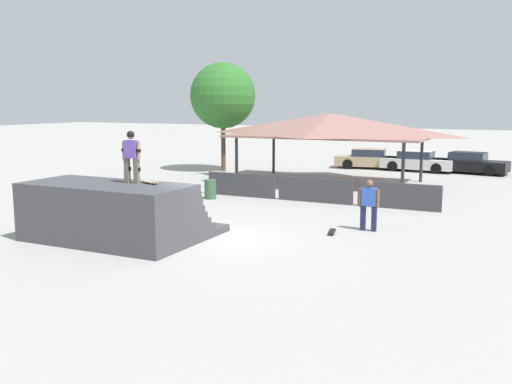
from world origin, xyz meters
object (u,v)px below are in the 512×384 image
skater_on_deck (131,153)px  parked_car_white (417,162)px  skateboard_on_deck (150,182)px  parked_car_tan (370,159)px  bystander_walking (369,203)px  trash_bin (210,189)px  parked_car_black (469,163)px  skateboard_on_ground (332,232)px  tree_beside_pavilion (223,96)px

skater_on_deck → parked_car_white: size_ratio=0.36×
skateboard_on_deck → parked_car_tan: skateboard_on_deck is taller
bystander_walking → parked_car_tan: 18.51m
trash_bin → parked_car_black: 17.47m
bystander_walking → parked_car_tan: bystander_walking is taller
skateboard_on_deck → parked_car_black: skateboard_on_deck is taller
bystander_walking → parked_car_black: 18.01m
trash_bin → parked_car_tan: (3.32, 14.72, 0.18)m
skateboard_on_ground → parked_car_tan: bearing=177.9°
skater_on_deck → bystander_walking: (6.16, 4.54, -1.76)m
skateboard_on_ground → parked_car_white: bearing=168.9°
bystander_walking → parked_car_black: size_ratio=0.38×
parked_car_black → skater_on_deck: bearing=-100.3°
bystander_walking → skateboard_on_ground: bearing=41.7°
skateboard_on_ground → parked_car_white: size_ratio=0.20×
skateboard_on_deck → bystander_walking: 7.18m
parked_car_white → parked_car_black: 3.03m
skateboard_on_deck → parked_car_tan: bearing=109.6°
bystander_walking → trash_bin: size_ratio=2.02×
skateboard_on_deck → tree_beside_pavilion: (-6.88, 16.87, 2.77)m
skateboard_on_deck → skateboard_on_ground: 6.08m
trash_bin → parked_car_white: parked_car_white is taller
parked_car_white → parked_car_black: bearing=8.9°
skater_on_deck → parked_car_black: 23.82m
skater_on_deck → bystander_walking: 7.85m
skater_on_deck → trash_bin: skater_on_deck is taller
skater_on_deck → parked_car_black: size_ratio=0.35×
skateboard_on_deck → parked_car_white: skateboard_on_deck is taller
tree_beside_pavilion → trash_bin: tree_beside_pavilion is taller
skateboard_on_deck → bystander_walking: bearing=60.3°
tree_beside_pavilion → parked_car_white: 12.68m
parked_car_tan → parked_car_white: bearing=-13.6°
skateboard_on_deck → parked_car_tan: size_ratio=0.18×
tree_beside_pavilion → parked_car_white: (10.83, 5.24, -4.03)m
bystander_walking → tree_beside_pavilion: bearing=-47.0°
skateboard_on_ground → trash_bin: (-7.01, 4.12, 0.37)m
skater_on_deck → parked_car_tan: skater_on_deck is taller
tree_beside_pavilion → parked_car_black: size_ratio=1.46×
skateboard_on_deck → parked_car_black: (6.97, 22.38, -1.26)m
skateboard_on_ground → bystander_walking: bearing=120.5°
bystander_walking → parked_car_tan: size_ratio=0.37×
parked_car_tan → parked_car_white: same height
skateboard_on_ground → skateboard_on_deck: bearing=-66.0°
trash_bin → parked_car_black: bearing=57.6°
bystander_walking → parked_car_white: (-1.64, 17.68, -0.35)m
trash_bin → parked_car_white: size_ratio=0.19×
tree_beside_pavilion → parked_car_tan: (7.81, 5.47, -4.03)m
trash_bin → parked_car_white: bearing=66.4°
parked_car_white → skater_on_deck: bearing=-97.8°
parked_car_black → tree_beside_pavilion: bearing=-150.1°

